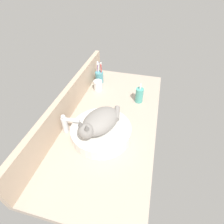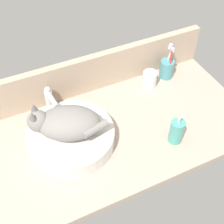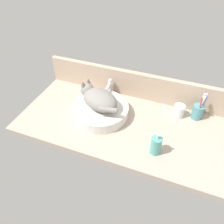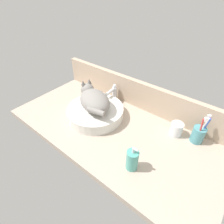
{
  "view_description": "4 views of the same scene",
  "coord_description": "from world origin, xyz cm",
  "px_view_note": "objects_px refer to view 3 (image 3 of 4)",
  "views": [
    {
      "loc": [
        -83.14,
        -22.42,
        82.63
      ],
      "look_at": [
        -4.17,
        -2.2,
        10.69
      ],
      "focal_mm": 28.0,
      "sensor_mm": 36.0,
      "label": 1
    },
    {
      "loc": [
        -34.56,
        -78.79,
        105.55
      ],
      "look_at": [
        3.36,
        1.22,
        10.76
      ],
      "focal_mm": 50.0,
      "sensor_mm": 36.0,
      "label": 2
    },
    {
      "loc": [
        29.62,
        -94.83,
        97.54
      ],
      "look_at": [
        -5.24,
        -3.6,
        9.86
      ],
      "focal_mm": 35.0,
      "sensor_mm": 36.0,
      "label": 3
    },
    {
      "loc": [
        48.88,
        -61.09,
        74.62
      ],
      "look_at": [
        -0.91,
        1.02,
        11.26
      ],
      "focal_mm": 28.0,
      "sensor_mm": 36.0,
      "label": 4
    }
  ],
  "objects_px": {
    "cat": "(98,98)",
    "toothbrush_cup": "(198,111)",
    "sink_basin": "(101,110)",
    "water_glass": "(179,111)",
    "soap_dispenser": "(156,145)",
    "faucet": "(110,87)"
  },
  "relations": [
    {
      "from": "cat",
      "to": "faucet",
      "type": "bearing_deg",
      "value": 91.53
    },
    {
      "from": "sink_basin",
      "to": "toothbrush_cup",
      "type": "relative_size",
      "value": 1.94
    },
    {
      "from": "cat",
      "to": "sink_basin",
      "type": "bearing_deg",
      "value": -20.25
    },
    {
      "from": "faucet",
      "to": "soap_dispenser",
      "type": "relative_size",
      "value": 0.94
    },
    {
      "from": "cat",
      "to": "soap_dispenser",
      "type": "xyz_separation_m",
      "value": [
        0.41,
        -0.18,
        -0.07
      ]
    },
    {
      "from": "faucet",
      "to": "water_glass",
      "type": "distance_m",
      "value": 0.5
    },
    {
      "from": "faucet",
      "to": "cat",
      "type": "bearing_deg",
      "value": -88.47
    },
    {
      "from": "soap_dispenser",
      "to": "water_glass",
      "type": "bearing_deg",
      "value": 77.76
    },
    {
      "from": "cat",
      "to": "toothbrush_cup",
      "type": "bearing_deg",
      "value": 17.71
    },
    {
      "from": "cat",
      "to": "faucet",
      "type": "relative_size",
      "value": 2.22
    },
    {
      "from": "sink_basin",
      "to": "toothbrush_cup",
      "type": "distance_m",
      "value": 0.62
    },
    {
      "from": "toothbrush_cup",
      "to": "faucet",
      "type": "bearing_deg",
      "value": 178.34
    },
    {
      "from": "soap_dispenser",
      "to": "faucet",
      "type": "bearing_deg",
      "value": 137.01
    },
    {
      "from": "faucet",
      "to": "toothbrush_cup",
      "type": "relative_size",
      "value": 0.73
    },
    {
      "from": "water_glass",
      "to": "sink_basin",
      "type": "bearing_deg",
      "value": -160.14
    },
    {
      "from": "water_glass",
      "to": "soap_dispenser",
      "type": "bearing_deg",
      "value": -102.24
    },
    {
      "from": "sink_basin",
      "to": "faucet",
      "type": "xyz_separation_m",
      "value": [
        -0.02,
        0.22,
        0.04
      ]
    },
    {
      "from": "cat",
      "to": "toothbrush_cup",
      "type": "relative_size",
      "value": 1.61
    },
    {
      "from": "water_glass",
      "to": "toothbrush_cup",
      "type": "bearing_deg",
      "value": 12.51
    },
    {
      "from": "soap_dispenser",
      "to": "water_glass",
      "type": "distance_m",
      "value": 0.36
    },
    {
      "from": "soap_dispenser",
      "to": "toothbrush_cup",
      "type": "relative_size",
      "value": 0.78
    },
    {
      "from": "sink_basin",
      "to": "soap_dispenser",
      "type": "relative_size",
      "value": 2.5
    }
  ]
}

